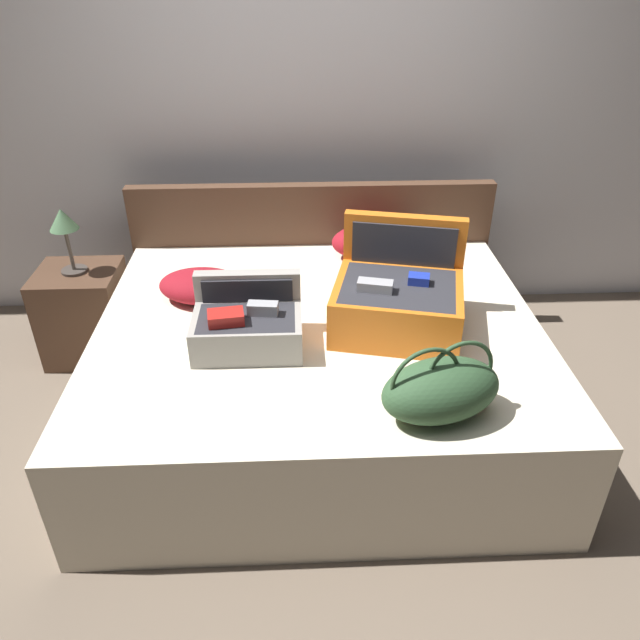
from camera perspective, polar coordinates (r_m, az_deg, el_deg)
The scene contains 11 objects.
ground_plane at distance 2.84m, azimuth 0.25°, elevation -14.17°, with size 12.00×12.00×0.00m, color #6B5B4C.
back_wall at distance 3.71m, azimuth -1.02°, elevation 20.12°, with size 8.00×0.10×2.60m, color silver.
bed at distance 2.96m, azimuth -0.11°, elevation -4.87°, with size 2.05×1.75×0.55m, color beige.
headboard at distance 3.66m, azimuth -0.74°, elevation 5.91°, with size 2.09×0.08×0.90m, color #4C3323.
hard_case_large at distance 2.75m, azimuth 7.34°, elevation 2.03°, with size 0.66×0.62×0.45m.
hard_case_medium at distance 2.63m, azimuth -6.83°, elevation -0.44°, with size 0.47×0.34×0.28m.
duffel_bag at distance 2.26m, azimuth 11.30°, elevation -6.38°, with size 0.51×0.38×0.31m.
pillow_near_headboard at distance 3.40m, azimuth 5.17°, elevation 7.37°, with size 0.48×0.28×0.19m, color maroon.
pillow_center_head at distance 3.03m, azimuth -10.94°, elevation 3.17°, with size 0.43×0.29×0.15m, color maroon.
nightstand at distance 3.69m, azimuth -21.25°, elevation 0.57°, with size 0.44×0.40×0.53m, color #4C3323.
table_lamp at distance 3.46m, azimuth -22.95°, elevation 8.20°, with size 0.15×0.15×0.36m.
Camera 1 is at (-0.10, -1.98, 2.03)m, focal length 34.04 mm.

